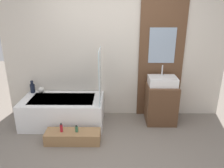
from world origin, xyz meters
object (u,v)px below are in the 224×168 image
vase_tall_dark (32,88)px  bottle_soap_secondary (77,129)px  vase_round_light (41,90)px  sink (163,81)px  wooden_step_bench (73,137)px  bathtub (63,111)px  bottle_soap_primary (61,128)px

vase_tall_dark → bottle_soap_secondary: vase_tall_dark is taller
vase_round_light → sink: bearing=-4.2°
sink → vase_tall_dark: sink is taller
vase_round_light → wooden_step_bench: bearing=-50.0°
bathtub → vase_round_light: (-0.47, 0.28, 0.31)m
vase_tall_dark → wooden_step_bench: bearing=-44.6°
bathtub → bottle_soap_secondary: bearing=-60.4°
vase_round_light → bottle_soap_secondary: 1.25m
bathtub → sink: bearing=3.5°
sink → bottle_soap_secondary: size_ratio=4.42×
sink → vase_tall_dark: size_ratio=2.11×
vase_tall_dark → bottle_soap_secondary: 1.38m
bottle_soap_primary → bottle_soap_secondary: bottle_soap_primary is taller
bathtub → vase_tall_dark: size_ratio=6.15×
vase_round_light → bathtub: bearing=-31.0°
vase_round_light → bottle_soap_primary: size_ratio=0.80×
wooden_step_bench → bottle_soap_primary: 0.24m
wooden_step_bench → vase_tall_dark: size_ratio=3.70×
bathtub → wooden_step_bench: (0.28, -0.61, -0.16)m
wooden_step_bench → vase_round_light: (-0.75, 0.89, 0.46)m
sink → vase_tall_dark: bearing=175.7°
wooden_step_bench → vase_tall_dark: (-0.92, 0.90, 0.50)m
bottle_soap_primary → vase_tall_dark: bearing=129.3°
sink → vase_round_light: bearing=175.8°
sink → bottle_soap_primary: 1.94m
vase_round_light → bottle_soap_primary: bearing=-57.3°
bathtub → vase_round_light: bearing=149.0°
vase_tall_dark → vase_round_light: bearing=-4.9°
bathtub → bottle_soap_primary: bearing=-80.4°
vase_tall_dark → bottle_soap_primary: (0.74, -0.90, -0.34)m
sink → bottle_soap_primary: sink is taller
vase_tall_dark → bottle_soap_primary: size_ratio=1.59×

